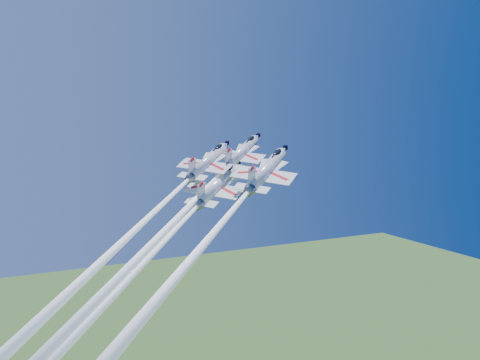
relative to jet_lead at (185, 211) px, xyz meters
name	(u,v)px	position (x,y,z in m)	size (l,w,h in m)	color
jet_lead	(185,211)	(0.00, 0.00, 0.00)	(37.21, 30.95, 45.42)	silver
jet_left	(141,225)	(-7.70, -1.73, -1.31)	(37.07, 30.83, 45.22)	silver
jet_right	(213,233)	(1.21, -8.54, -2.12)	(38.19, 31.62, 43.68)	silver
jet_slot	(150,256)	(-7.71, -6.41, -4.96)	(37.73, 31.33, 45.08)	silver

